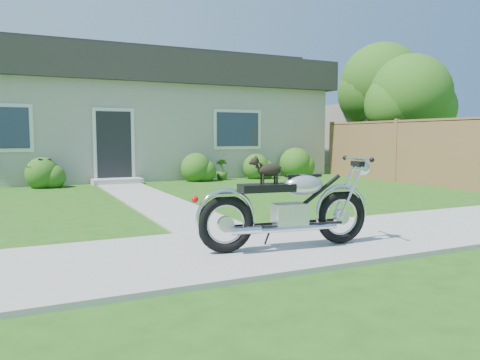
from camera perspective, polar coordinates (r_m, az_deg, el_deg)
name	(u,v)px	position (r m, az deg, el deg)	size (l,w,h in m)	color
ground	(349,238)	(6.58, 13.16, -6.84)	(80.00, 80.00, 0.00)	#235114
sidewalk	(349,236)	(6.58, 13.17, -6.67)	(24.00, 2.20, 0.04)	#9E9B93
walkway	(149,199)	(10.43, -11.08, -2.24)	(1.20, 8.00, 0.03)	#9E9B93
house	(140,115)	(17.51, -12.09, 7.79)	(12.60, 7.03, 4.50)	#B2ABA0
fence	(396,151)	(14.93, 18.51, 3.40)	(0.12, 6.62, 1.90)	olive
tree_near	(415,99)	(16.76, 20.56, 9.27)	(2.71, 2.67, 4.09)	#3D2B1C
tree_far	(385,88)	(20.89, 17.26, 10.64)	(3.44, 3.44, 5.28)	#3D2B1C
shrub_row	(188,168)	(14.34, -6.32, 1.43)	(10.79, 1.08, 1.08)	#2E5D18
potted_plant_left	(39,173)	(13.62, -23.35, 0.80)	(0.72, 0.62, 0.80)	#175015
potted_plant_right	(222,169)	(14.79, -2.22, 1.30)	(0.37, 0.37, 0.66)	#35621B
motorcycle_with_dog	(290,207)	(5.61, 6.11, -3.29)	(2.22, 0.60, 1.09)	black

